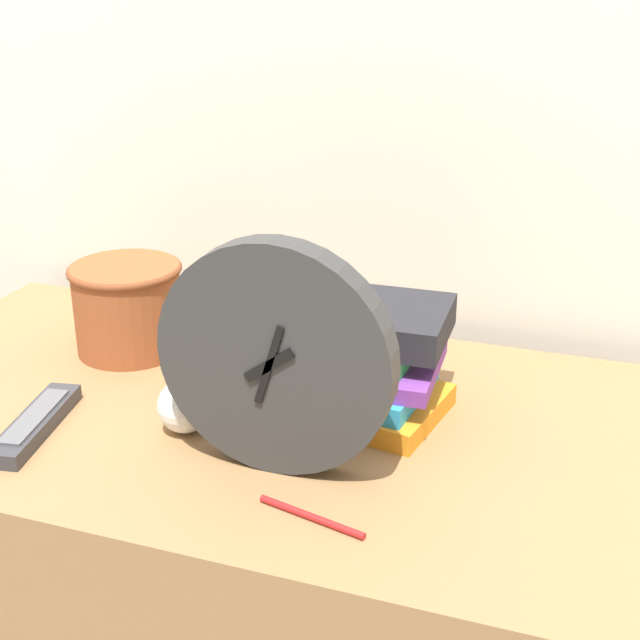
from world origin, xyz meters
The scene contains 8 objects.
wall_back centered at (0.00, 0.68, 1.20)m, with size 6.00×0.04×2.40m.
desk centered at (0.00, 0.31, 0.36)m, with size 1.12×0.61×0.72m.
desk_clock centered at (0.09, 0.18, 0.85)m, with size 0.28×0.04×0.28m.
book_stack centered at (0.12, 0.36, 0.79)m, with size 0.25×0.20×0.14m.
basket centered at (-0.24, 0.42, 0.79)m, with size 0.17×0.17×0.13m.
tv_remote centered at (-0.23, 0.16, 0.73)m, with size 0.08×0.19×0.02m.
crumpled_paper_ball centered at (-0.05, 0.23, 0.75)m, with size 0.07×0.07×0.07m.
pen centered at (0.16, 0.10, 0.72)m, with size 0.13×0.04×0.01m.
Camera 1 is at (0.43, -0.64, 1.28)m, focal length 50.00 mm.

